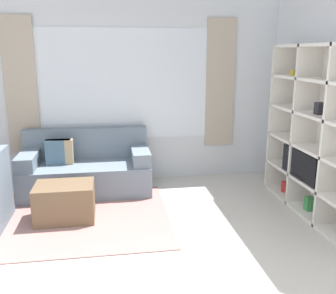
% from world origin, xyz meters
% --- Properties ---
extents(wall_back, '(5.83, 0.11, 2.70)m').
position_xyz_m(wall_back, '(0.00, 3.22, 1.36)').
color(wall_back, silver).
rests_on(wall_back, ground_plane).
extents(wall_right, '(0.07, 4.39, 2.70)m').
position_xyz_m(wall_right, '(2.35, 1.59, 1.35)').
color(wall_right, silver).
rests_on(wall_right, ground_plane).
extents(area_rug, '(2.86, 1.83, 0.01)m').
position_xyz_m(area_rug, '(-1.01, 1.84, 0.01)').
color(area_rug, gray).
rests_on(area_rug, ground_plane).
extents(shelving_unit, '(0.34, 2.02, 2.00)m').
position_xyz_m(shelving_unit, '(2.17, 1.54, 0.98)').
color(shelving_unit, silver).
rests_on(shelving_unit, ground_plane).
extents(couch_main, '(1.74, 0.83, 0.85)m').
position_xyz_m(couch_main, '(-0.60, 2.77, 0.32)').
color(couch_main, slate).
rests_on(couch_main, ground_plane).
extents(ottoman, '(0.67, 0.49, 0.44)m').
position_xyz_m(ottoman, '(-0.78, 1.83, 0.22)').
color(ottoman, brown).
rests_on(ottoman, ground_plane).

